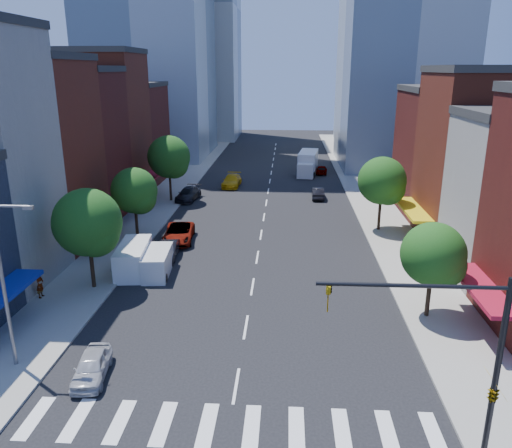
{
  "coord_description": "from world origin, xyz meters",
  "views": [
    {
      "loc": [
        2.34,
        -21.5,
        15.32
      ],
      "look_at": [
        0.29,
        11.48,
        5.0
      ],
      "focal_mm": 35.0,
      "sensor_mm": 36.0,
      "label": 1
    }
  ],
  "objects_px": {
    "cargo_van_near": "(157,263)",
    "pedestrian_near": "(40,284)",
    "parked_car_rear": "(188,194)",
    "pedestrian_far": "(113,269)",
    "traffic_car_far": "(322,170)",
    "parked_car_third": "(179,233)",
    "box_truck": "(308,164)",
    "cargo_van_far": "(133,259)",
    "traffic_car_oncoming": "(318,193)",
    "parked_car_front": "(92,366)",
    "parked_car_second": "(168,250)",
    "taxi": "(232,181)"
  },
  "relations": [
    {
      "from": "cargo_van_near",
      "to": "pedestrian_near",
      "type": "distance_m",
      "value": 8.46
    },
    {
      "from": "parked_car_rear",
      "to": "pedestrian_far",
      "type": "relative_size",
      "value": 3.29
    },
    {
      "from": "traffic_car_far",
      "to": "cargo_van_near",
      "type": "bearing_deg",
      "value": 74.61
    },
    {
      "from": "parked_car_third",
      "to": "traffic_car_far",
      "type": "height_order",
      "value": "parked_car_third"
    },
    {
      "from": "box_truck",
      "to": "pedestrian_far",
      "type": "xyz_separation_m",
      "value": [
        -16.01,
        -40.91,
        -0.64
      ]
    },
    {
      "from": "cargo_van_far",
      "to": "traffic_car_oncoming",
      "type": "height_order",
      "value": "cargo_van_far"
    },
    {
      "from": "cargo_van_far",
      "to": "traffic_car_far",
      "type": "xyz_separation_m",
      "value": [
        17.16,
        39.46,
        -0.46
      ]
    },
    {
      "from": "parked_car_front",
      "to": "parked_car_second",
      "type": "bearing_deg",
      "value": 82.34
    },
    {
      "from": "taxi",
      "to": "traffic_car_far",
      "type": "bearing_deg",
      "value": 38.64
    },
    {
      "from": "parked_car_rear",
      "to": "traffic_car_far",
      "type": "bearing_deg",
      "value": 51.53
    },
    {
      "from": "box_truck",
      "to": "taxi",
      "type": "bearing_deg",
      "value": -131.93
    },
    {
      "from": "parked_car_rear",
      "to": "parked_car_second",
      "type": "bearing_deg",
      "value": -77.13
    },
    {
      "from": "pedestrian_near",
      "to": "parked_car_rear",
      "type": "bearing_deg",
      "value": -11.05
    },
    {
      "from": "traffic_car_far",
      "to": "pedestrian_near",
      "type": "distance_m",
      "value": 49.76
    },
    {
      "from": "traffic_car_oncoming",
      "to": "box_truck",
      "type": "relative_size",
      "value": 0.48
    },
    {
      "from": "parked_car_second",
      "to": "pedestrian_far",
      "type": "height_order",
      "value": "pedestrian_far"
    },
    {
      "from": "parked_car_rear",
      "to": "cargo_van_far",
      "type": "relative_size",
      "value": 0.95
    },
    {
      "from": "parked_car_third",
      "to": "taxi",
      "type": "xyz_separation_m",
      "value": [
        2.46,
        22.65,
        0.01
      ]
    },
    {
      "from": "box_truck",
      "to": "pedestrian_near",
      "type": "bearing_deg",
      "value": -106.87
    },
    {
      "from": "cargo_van_far",
      "to": "pedestrian_near",
      "type": "xyz_separation_m",
      "value": [
        -5.01,
        -5.09,
        -0.01
      ]
    },
    {
      "from": "parked_car_front",
      "to": "parked_car_second",
      "type": "xyz_separation_m",
      "value": [
        0.0,
        17.17,
        0.02
      ]
    },
    {
      "from": "parked_car_rear",
      "to": "pedestrian_near",
      "type": "bearing_deg",
      "value": -93.32
    },
    {
      "from": "parked_car_second",
      "to": "cargo_van_far",
      "type": "xyz_separation_m",
      "value": [
        -1.99,
        -3.28,
        0.44
      ]
    },
    {
      "from": "parked_car_second",
      "to": "taxi",
      "type": "bearing_deg",
      "value": 80.56
    },
    {
      "from": "parked_car_rear",
      "to": "taxi",
      "type": "relative_size",
      "value": 0.96
    },
    {
      "from": "cargo_van_far",
      "to": "taxi",
      "type": "distance_m",
      "value": 30.5
    },
    {
      "from": "traffic_car_oncoming",
      "to": "traffic_car_far",
      "type": "xyz_separation_m",
      "value": [
        1.42,
        15.05,
        -0.02
      ]
    },
    {
      "from": "parked_car_third",
      "to": "parked_car_rear",
      "type": "distance_m",
      "value": 15.13
    },
    {
      "from": "parked_car_third",
      "to": "traffic_car_far",
      "type": "relative_size",
      "value": 1.45
    },
    {
      "from": "traffic_car_far",
      "to": "pedestrian_far",
      "type": "relative_size",
      "value": 2.43
    },
    {
      "from": "parked_car_third",
      "to": "pedestrian_far",
      "type": "xyz_separation_m",
      "value": [
        -3.0,
        -9.21,
        0.16
      ]
    },
    {
      "from": "parked_car_second",
      "to": "pedestrian_near",
      "type": "height_order",
      "value": "pedestrian_near"
    },
    {
      "from": "traffic_car_oncoming",
      "to": "parked_car_second",
      "type": "bearing_deg",
      "value": 58.0
    },
    {
      "from": "pedestrian_far",
      "to": "pedestrian_near",
      "type": "bearing_deg",
      "value": -36.95
    },
    {
      "from": "parked_car_third",
      "to": "box_truck",
      "type": "xyz_separation_m",
      "value": [
        13.01,
        31.7,
        0.8
      ]
    },
    {
      "from": "taxi",
      "to": "box_truck",
      "type": "relative_size",
      "value": 0.64
    },
    {
      "from": "parked_car_front",
      "to": "cargo_van_near",
      "type": "xyz_separation_m",
      "value": [
        0.01,
        13.53,
        0.29
      ]
    },
    {
      "from": "parked_car_third",
      "to": "box_truck",
      "type": "distance_m",
      "value": 34.28
    },
    {
      "from": "cargo_van_far",
      "to": "box_truck",
      "type": "xyz_separation_m",
      "value": [
        15.0,
        39.23,
        0.46
      ]
    },
    {
      "from": "parked_car_front",
      "to": "pedestrian_far",
      "type": "bearing_deg",
      "value": 96.14
    },
    {
      "from": "cargo_van_far",
      "to": "pedestrian_near",
      "type": "relative_size",
      "value": 2.87
    },
    {
      "from": "parked_car_third",
      "to": "cargo_van_near",
      "type": "relative_size",
      "value": 1.21
    },
    {
      "from": "taxi",
      "to": "parked_car_third",
      "type": "bearing_deg",
      "value": -93.7
    },
    {
      "from": "parked_car_front",
      "to": "cargo_van_near",
      "type": "bearing_deg",
      "value": 82.3
    },
    {
      "from": "parked_car_front",
      "to": "taxi",
      "type": "relative_size",
      "value": 0.71
    },
    {
      "from": "cargo_van_far",
      "to": "box_truck",
      "type": "distance_m",
      "value": 42.01
    },
    {
      "from": "parked_car_front",
      "to": "parked_car_rear",
      "type": "bearing_deg",
      "value": 85.49
    },
    {
      "from": "taxi",
      "to": "cargo_van_far",
      "type": "bearing_deg",
      "value": -95.88
    },
    {
      "from": "parked_car_rear",
      "to": "cargo_van_far",
      "type": "height_order",
      "value": "cargo_van_far"
    },
    {
      "from": "parked_car_second",
      "to": "traffic_car_oncoming",
      "type": "xyz_separation_m",
      "value": [
        13.76,
        21.14,
        0.0
      ]
    }
  ]
}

